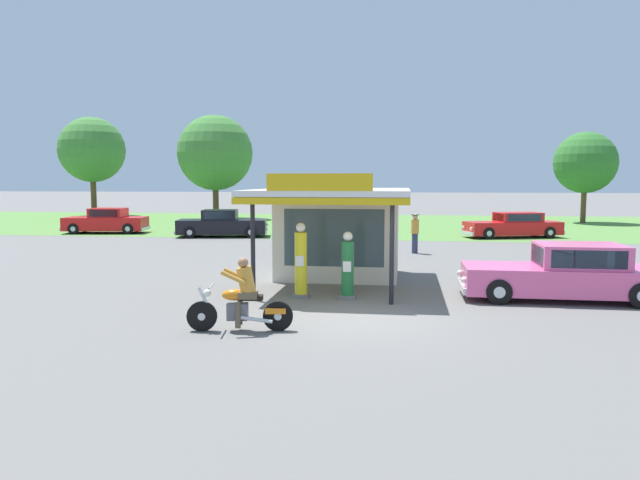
# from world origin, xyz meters

# --- Properties ---
(ground_plane) EXTENTS (300.00, 300.00, 0.00)m
(ground_plane) POSITION_xyz_m (0.00, 0.00, 0.00)
(ground_plane) COLOR slate
(grass_verge_strip) EXTENTS (120.00, 24.00, 0.01)m
(grass_verge_strip) POSITION_xyz_m (0.00, 30.00, 0.00)
(grass_verge_strip) COLOR #56843D
(grass_verge_strip) RESTS_ON ground
(service_station_kiosk) EXTENTS (4.56, 6.44, 3.37)m
(service_station_kiosk) POSITION_xyz_m (-1.06, 5.49, 1.71)
(service_station_kiosk) COLOR silver
(service_station_kiosk) RESTS_ON ground
(gas_pump_nearside) EXTENTS (0.44, 0.44, 2.06)m
(gas_pump_nearside) POSITION_xyz_m (-1.70, 2.17, 0.94)
(gas_pump_nearside) COLOR slate
(gas_pump_nearside) RESTS_ON ground
(gas_pump_offside) EXTENTS (0.44, 0.44, 1.83)m
(gas_pump_offside) POSITION_xyz_m (-0.41, 2.17, 0.83)
(gas_pump_offside) COLOR slate
(gas_pump_offside) RESTS_ON ground
(motorcycle_with_rider) EXTENTS (2.24, 0.72, 1.58)m
(motorcycle_with_rider) POSITION_xyz_m (-2.31, -1.60, 0.65)
(motorcycle_with_rider) COLOR black
(motorcycle_with_rider) RESTS_ON ground
(featured_classic_sedan) EXTENTS (5.30, 1.99, 1.51)m
(featured_classic_sedan) POSITION_xyz_m (5.36, 2.86, 0.68)
(featured_classic_sedan) COLOR #E55993
(featured_classic_sedan) RESTS_ON ground
(parked_car_back_row_far_right) EXTENTS (5.39, 2.82, 1.54)m
(parked_car_back_row_far_right) POSITION_xyz_m (-9.22, 18.86, 0.70)
(parked_car_back_row_far_right) COLOR black
(parked_car_back_row_far_right) RESTS_ON ground
(parked_car_back_row_centre_right) EXTENTS (5.69, 3.20, 1.42)m
(parked_car_back_row_centre_right) POSITION_xyz_m (7.16, 20.72, 0.66)
(parked_car_back_row_centre_right) COLOR red
(parked_car_back_row_centre_right) RESTS_ON ground
(parked_car_back_row_centre_left) EXTENTS (5.16, 2.62, 1.53)m
(parked_car_back_row_centre_left) POSITION_xyz_m (-16.94, 20.13, 0.70)
(parked_car_back_row_centre_left) COLOR red
(parked_car_back_row_centre_left) RESTS_ON ground
(parked_car_back_row_centre) EXTENTS (5.68, 2.91, 1.53)m
(parked_car_back_row_centre) POSITION_xyz_m (-3.29, 22.78, 0.71)
(parked_car_back_row_centre) COLOR #B7B7BC
(parked_car_back_row_centre) RESTS_ON ground
(bystander_leaning_by_kiosk) EXTENTS (0.34, 0.34, 1.76)m
(bystander_leaning_by_kiosk) POSITION_xyz_m (-4.22, 12.31, 0.93)
(bystander_leaning_by_kiosk) COLOR black
(bystander_leaning_by_kiosk) RESTS_ON ground
(bystander_admiring_sedan) EXTENTS (0.38, 0.38, 1.74)m
(bystander_admiring_sedan) POSITION_xyz_m (1.55, 12.58, 0.94)
(bystander_admiring_sedan) COLOR #2D3351
(bystander_admiring_sedan) RESTS_ON ground
(bystander_standing_back_lot) EXTENTS (0.38, 0.38, 1.72)m
(bystander_standing_back_lot) POSITION_xyz_m (-1.45, 16.92, 0.92)
(bystander_standing_back_lot) COLOR #2D3351
(bystander_standing_back_lot) RESTS_ON ground
(tree_oak_left) EXTENTS (5.89, 5.89, 8.93)m
(tree_oak_left) POSITION_xyz_m (-27.15, 37.02, 5.87)
(tree_oak_left) COLOR brown
(tree_oak_left) RESTS_ON ground
(tree_oak_right) EXTENTS (6.25, 6.25, 8.62)m
(tree_oak_right) POSITION_xyz_m (-14.49, 34.18, 5.34)
(tree_oak_right) COLOR brown
(tree_oak_right) RESTS_ON ground
(tree_oak_centre) EXTENTS (4.60, 4.60, 6.84)m
(tree_oak_centre) POSITION_xyz_m (14.50, 33.53, 4.53)
(tree_oak_centre) COLOR brown
(tree_oak_centre) RESTS_ON ground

